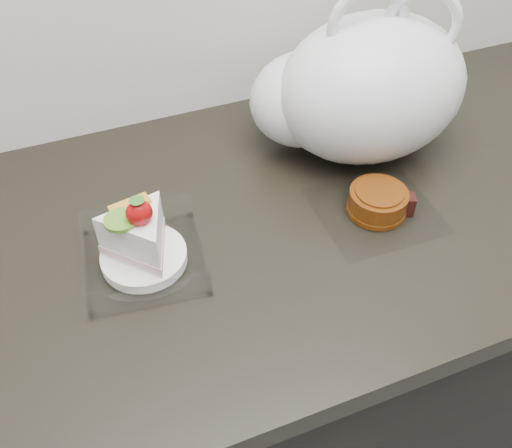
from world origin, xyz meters
TOP-DOWN VIEW (x-y plane):
  - counter at (0.00, 1.69)m, footprint 2.04×0.64m
  - cake_tray at (-0.23, 1.66)m, footprint 0.18×0.18m
  - mooncake_wrap at (0.13, 1.63)m, footprint 0.18×0.17m
  - plastic_bag at (0.17, 1.79)m, footprint 0.39×0.32m

SIDE VIEW (x-z plane):
  - counter at x=0.00m, z-range 0.00..0.90m
  - mooncake_wrap at x=0.13m, z-range 0.90..0.94m
  - cake_tray at x=-0.23m, z-range 0.87..1.00m
  - plastic_bag at x=0.17m, z-range 0.87..1.16m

